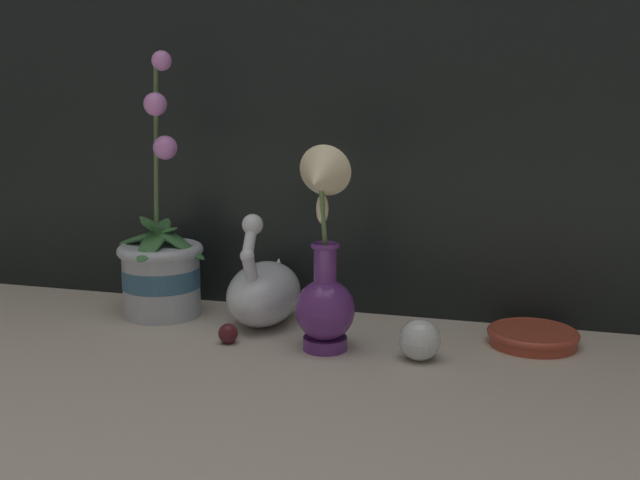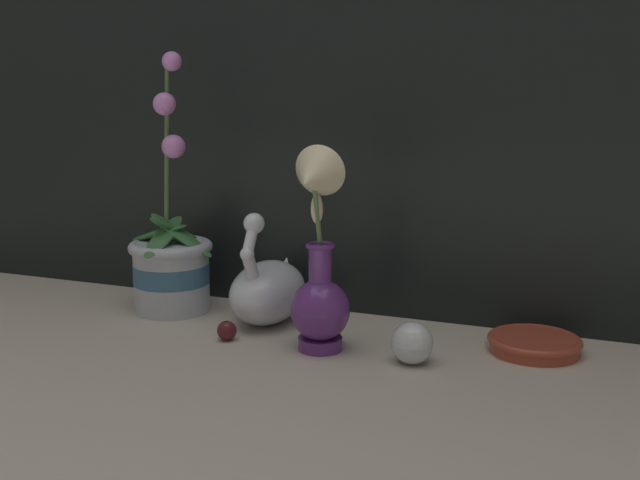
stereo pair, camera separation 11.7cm
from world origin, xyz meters
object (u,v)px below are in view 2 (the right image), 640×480
Objects in this scene: orchid_potted_plant at (171,262)px; swan_figurine at (269,289)px; blue_vase at (318,272)px; glass_sphere at (412,343)px; amber_dish at (534,343)px.

orchid_potted_plant is 0.19m from swan_figurine.
orchid_potted_plant reaches higher than blue_vase.
amber_dish is at bearing 35.66° from glass_sphere.
blue_vase is (0.13, -0.11, 0.07)m from swan_figurine.
swan_figurine is 0.30m from glass_sphere.
glass_sphere is (0.28, -0.10, -0.03)m from swan_figurine.
glass_sphere is at bearing -12.33° from orchid_potted_plant.
swan_figurine is 0.44m from amber_dish.
swan_figurine is 0.63× the size of blue_vase.
swan_figurine is (0.19, 0.00, -0.03)m from orchid_potted_plant.
swan_figurine is at bearing -178.71° from amber_dish.
swan_figurine is at bearing 0.82° from orchid_potted_plant.
orchid_potted_plant reaches higher than glass_sphere.
blue_vase is (0.32, -0.10, 0.04)m from orchid_potted_plant.
glass_sphere is at bearing -20.68° from swan_figurine.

